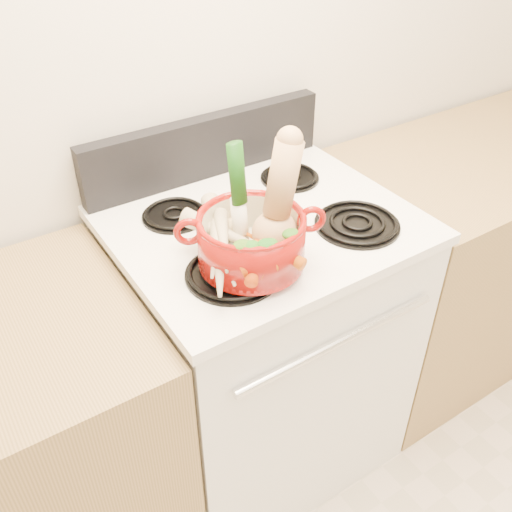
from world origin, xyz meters
TOP-DOWN VIEW (x-y plane):
  - wall_back at (0.00, 1.75)m, footprint 3.50×0.02m
  - stove_body at (0.00, 1.40)m, footprint 0.76×0.65m
  - cooktop at (0.00, 1.40)m, footprint 0.78×0.67m
  - control_backsplash at (0.00, 1.70)m, footprint 0.76×0.05m
  - oven_handle at (0.00, 1.06)m, footprint 0.60×0.02m
  - counter_right at (1.07, 1.40)m, footprint 1.36×0.65m
  - burner_front_left at (-0.19, 1.24)m, footprint 0.22×0.22m
  - burner_front_right at (0.19, 1.24)m, footprint 0.22×0.22m
  - burner_back_left at (-0.19, 1.54)m, footprint 0.17×0.17m
  - burner_back_right at (0.19, 1.54)m, footprint 0.17×0.17m
  - dutch_oven at (-0.14, 1.24)m, footprint 0.32×0.32m
  - pot_handle_left at (-0.27, 1.29)m, footprint 0.07×0.04m
  - pot_handle_right at (-0.01, 1.19)m, footprint 0.07×0.04m
  - squash at (-0.05, 1.23)m, footprint 0.17×0.13m
  - leek at (-0.14, 1.29)m, footprint 0.05×0.07m
  - ginger at (-0.14, 1.33)m, footprint 0.09×0.08m
  - parsnip_0 at (-0.21, 1.25)m, footprint 0.10×0.20m
  - parsnip_1 at (-0.23, 1.23)m, footprint 0.15×0.22m
  - parsnip_2 at (-0.17, 1.31)m, footprint 0.15×0.21m
  - parsnip_3 at (-0.22, 1.25)m, footprint 0.13×0.15m
  - parsnip_4 at (-0.18, 1.31)m, footprint 0.11×0.23m
  - parsnip_5 at (-0.20, 1.26)m, footprint 0.12×0.19m
  - carrot_0 at (-0.15, 1.20)m, footprint 0.06×0.17m
  - carrot_1 at (-0.17, 1.18)m, footprint 0.11×0.13m
  - carrot_2 at (-0.11, 1.19)m, footprint 0.07×0.17m
  - carrot_3 at (-0.17, 1.20)m, footprint 0.13×0.12m
  - carrot_4 at (-0.14, 1.19)m, footprint 0.08×0.15m

SIDE VIEW (x-z plane):
  - counter_right at x=1.07m, z-range 0.00..0.90m
  - stove_body at x=0.00m, z-range 0.00..0.92m
  - oven_handle at x=0.00m, z-range 0.77..0.79m
  - cooktop at x=0.00m, z-range 0.92..0.95m
  - burner_front_left at x=-0.19m, z-range 0.95..0.97m
  - burner_front_right at x=0.19m, z-range 0.95..0.97m
  - burner_back_left at x=-0.19m, z-range 0.95..0.97m
  - burner_back_right at x=0.19m, z-range 0.95..0.97m
  - carrot_0 at x=-0.15m, z-range 0.99..1.04m
  - ginger at x=-0.14m, z-range 0.99..1.03m
  - parsnip_0 at x=-0.21m, z-range 0.99..1.04m
  - carrot_1 at x=-0.17m, z-range 1.00..1.04m
  - carrot_2 at x=-0.11m, z-range 1.00..1.04m
  - parsnip_1 at x=-0.23m, z-range 0.99..1.06m
  - parsnip_3 at x=-0.22m, z-range 1.00..1.05m
  - dutch_oven at x=-0.14m, z-range 0.97..1.09m
  - parsnip_2 at x=-0.17m, z-range 1.00..1.06m
  - carrot_3 at x=-0.17m, z-range 1.01..1.05m
  - carrot_4 at x=-0.14m, z-range 1.01..1.05m
  - control_backsplash at x=0.00m, z-range 0.95..1.13m
  - parsnip_4 at x=-0.18m, z-range 1.01..1.07m
  - parsnip_5 at x=-0.20m, z-range 1.02..1.07m
  - pot_handle_left at x=-0.27m, z-range 1.04..1.10m
  - pot_handle_right at x=-0.01m, z-range 1.04..1.10m
  - leek at x=-0.14m, z-range 0.99..1.26m
  - squash at x=-0.05m, z-range 0.99..1.27m
  - wall_back at x=0.00m, z-range 0.00..2.60m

